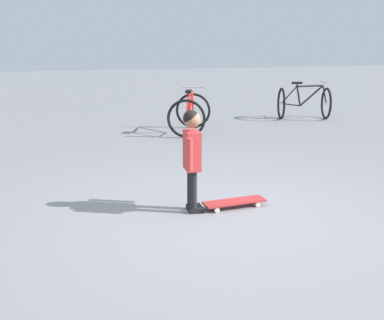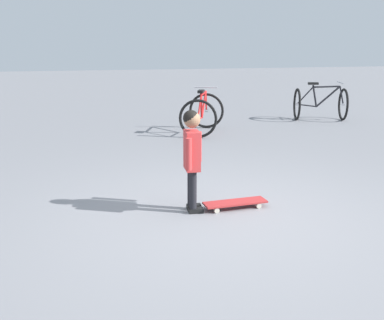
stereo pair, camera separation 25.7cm
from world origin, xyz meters
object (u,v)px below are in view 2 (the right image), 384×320
Objects in this scene: skateboard at (235,203)px; bicycle_mid at (202,113)px; child_person at (192,150)px; bicycle_near at (320,103)px.

bicycle_mid reaches higher than skateboard.
child_person is 0.87× the size of bicycle_near.
child_person reaches higher than bicycle_near.
child_person is 4.27m from bicycle_mid.
child_person is 0.84× the size of bicycle_mid.
bicycle_near is (-4.94, 3.63, 0.32)m from skateboard.
bicycle_mid is (0.82, -2.92, 0.00)m from bicycle_near.
child_person reaches higher than bicycle_mid.
skateboard is at bearing -9.80° from bicycle_mid.
child_person reaches higher than skateboard.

